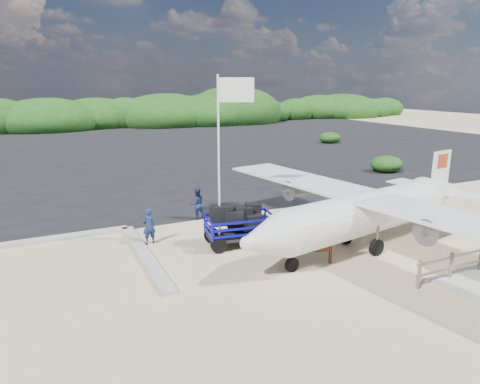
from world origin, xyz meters
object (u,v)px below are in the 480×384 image
(baggage_cart, at_px, (240,245))
(flagpole, at_px, (220,246))
(crew_a, at_px, (149,226))
(crew_b, at_px, (197,204))
(aircraft_large, at_px, (257,155))
(signboard, at_px, (310,265))

(baggage_cart, height_order, flagpole, flagpole)
(crew_a, distance_m, crew_b, 3.78)
(flagpole, height_order, crew_a, flagpole)
(crew_a, bearing_deg, baggage_cart, 142.57)
(crew_a, height_order, crew_b, crew_b)
(aircraft_large, bearing_deg, baggage_cart, 51.26)
(signboard, distance_m, crew_a, 6.81)
(crew_b, bearing_deg, aircraft_large, -130.03)
(aircraft_large, bearing_deg, flagpole, 49.21)
(aircraft_large, bearing_deg, crew_a, 42.02)
(baggage_cart, xyz_separation_m, crew_a, (-3.41, 1.72, 0.79))
(baggage_cart, distance_m, crew_b, 4.16)
(crew_b, height_order, aircraft_large, aircraft_large)
(flagpole, bearing_deg, baggage_cart, -15.72)
(baggage_cart, xyz_separation_m, crew_b, (-0.44, 4.06, 0.80))
(signboard, xyz_separation_m, crew_b, (-1.92, 7.02, 0.80))
(flagpole, distance_m, signboard, 3.94)
(baggage_cart, relative_size, flagpole, 0.44)
(crew_a, bearing_deg, crew_b, -152.38)
(signboard, bearing_deg, flagpole, 141.53)
(baggage_cart, bearing_deg, signboard, -55.29)
(flagpole, bearing_deg, crew_a, 149.99)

